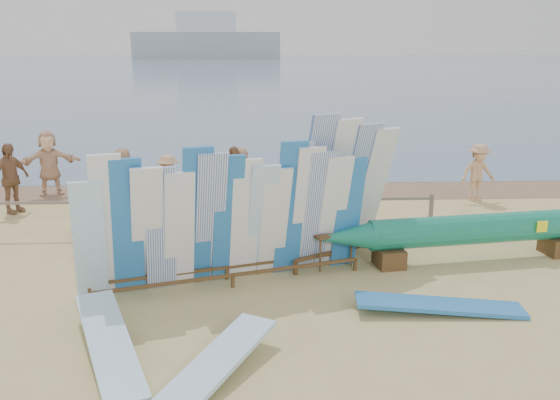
{
  "coord_description": "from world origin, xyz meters",
  "views": [
    {
      "loc": [
        1.96,
        -9.84,
        4.17
      ],
      "look_at": [
        2.51,
        2.16,
        1.02
      ],
      "focal_mm": 38.0,
      "sensor_mm": 36.0,
      "label": 1
    }
  ],
  "objects_px": {
    "flat_board_d": "(439,312)",
    "beachgoer_5": "(240,176)",
    "beachgoer_extra_1": "(10,178)",
    "beachgoer_4": "(235,178)",
    "beachgoer_3": "(168,184)",
    "main_surfboard_rack": "(228,222)",
    "flat_board_a": "(110,356)",
    "beachgoer_extra_0": "(478,173)",
    "side_surfboard_rack": "(335,195)",
    "beachgoer_11": "(49,163)",
    "beachgoer_2": "(126,188)",
    "vendor_table": "(330,247)",
    "beach_chair_left": "(229,217)",
    "beach_chair_right": "(190,210)",
    "stroller": "(280,207)",
    "beachgoer_7": "(227,185)",
    "outrigger_canoe": "(477,231)",
    "flat_board_b": "(208,384)"
  },
  "relations": [
    {
      "from": "main_surfboard_rack",
      "to": "side_surfboard_rack",
      "type": "height_order",
      "value": "side_surfboard_rack"
    },
    {
      "from": "beachgoer_4",
      "to": "outrigger_canoe",
      "type": "bearing_deg",
      "value": 102.09
    },
    {
      "from": "beach_chair_right",
      "to": "flat_board_d",
      "type": "bearing_deg",
      "value": -41.55
    },
    {
      "from": "beachgoer_extra_0",
      "to": "beachgoer_extra_1",
      "type": "bearing_deg",
      "value": 168.65
    },
    {
      "from": "beachgoer_3",
      "to": "beachgoer_5",
      "type": "xyz_separation_m",
      "value": [
        1.81,
        0.68,
        0.03
      ]
    },
    {
      "from": "side_surfboard_rack",
      "to": "flat_board_a",
      "type": "relative_size",
      "value": 1.11
    },
    {
      "from": "main_surfboard_rack",
      "to": "beachgoer_3",
      "type": "xyz_separation_m",
      "value": [
        -1.7,
        4.7,
        -0.39
      ]
    },
    {
      "from": "beachgoer_5",
      "to": "beachgoer_4",
      "type": "relative_size",
      "value": 0.96
    },
    {
      "from": "beachgoer_extra_1",
      "to": "beachgoer_4",
      "type": "height_order",
      "value": "beachgoer_extra_1"
    },
    {
      "from": "beach_chair_left",
      "to": "beach_chair_right",
      "type": "xyz_separation_m",
      "value": [
        -0.99,
        0.74,
        -0.03
      ]
    },
    {
      "from": "vendor_table",
      "to": "beachgoer_5",
      "type": "distance_m",
      "value": 4.92
    },
    {
      "from": "flat_board_d",
      "to": "beachgoer_5",
      "type": "distance_m",
      "value": 7.54
    },
    {
      "from": "beachgoer_11",
      "to": "beachgoer_2",
      "type": "distance_m",
      "value": 4.31
    },
    {
      "from": "side_surfboard_rack",
      "to": "flat_board_d",
      "type": "bearing_deg",
      "value": -90.99
    },
    {
      "from": "beachgoer_11",
      "to": "beachgoer_7",
      "type": "xyz_separation_m",
      "value": [
        5.13,
        -2.34,
        -0.14
      ]
    },
    {
      "from": "stroller",
      "to": "beachgoer_5",
      "type": "bearing_deg",
      "value": 101.58
    },
    {
      "from": "side_surfboard_rack",
      "to": "flat_board_a",
      "type": "height_order",
      "value": "side_surfboard_rack"
    },
    {
      "from": "vendor_table",
      "to": "flat_board_d",
      "type": "bearing_deg",
      "value": -80.08
    },
    {
      "from": "vendor_table",
      "to": "flat_board_a",
      "type": "relative_size",
      "value": 0.42
    },
    {
      "from": "outrigger_canoe",
      "to": "beachgoer_5",
      "type": "bearing_deg",
      "value": 128.91
    },
    {
      "from": "beachgoer_3",
      "to": "beachgoer_7",
      "type": "height_order",
      "value": "beachgoer_7"
    },
    {
      "from": "beachgoer_11",
      "to": "vendor_table",
      "type": "bearing_deg",
      "value": -60.09
    },
    {
      "from": "stroller",
      "to": "beachgoer_11",
      "type": "relative_size",
      "value": 0.58
    },
    {
      "from": "flat_board_a",
      "to": "beachgoer_5",
      "type": "distance_m",
      "value": 8.11
    },
    {
      "from": "beachgoer_2",
      "to": "beachgoer_11",
      "type": "bearing_deg",
      "value": 130.18
    },
    {
      "from": "beachgoer_11",
      "to": "side_surfboard_rack",
      "type": "bearing_deg",
      "value": -58.31
    },
    {
      "from": "beachgoer_5",
      "to": "beachgoer_3",
      "type": "bearing_deg",
      "value": -30.44
    },
    {
      "from": "beachgoer_extra_1",
      "to": "beachgoer_4",
      "type": "xyz_separation_m",
      "value": [
        5.69,
        0.12,
        -0.07
      ]
    },
    {
      "from": "beachgoer_5",
      "to": "beachgoer_2",
      "type": "bearing_deg",
      "value": -16.4
    },
    {
      "from": "vendor_table",
      "to": "beach_chair_left",
      "type": "distance_m",
      "value": 3.24
    },
    {
      "from": "beach_chair_right",
      "to": "beachgoer_7",
      "type": "height_order",
      "value": "beachgoer_7"
    },
    {
      "from": "vendor_table",
      "to": "beachgoer_3",
      "type": "relative_size",
      "value": 0.74
    },
    {
      "from": "beachgoer_extra_1",
      "to": "beach_chair_left",
      "type": "bearing_deg",
      "value": -73.31
    },
    {
      "from": "beachgoer_extra_1",
      "to": "beachgoer_3",
      "type": "relative_size",
      "value": 1.18
    },
    {
      "from": "outrigger_canoe",
      "to": "beach_chair_right",
      "type": "height_order",
      "value": "outrigger_canoe"
    },
    {
      "from": "beachgoer_11",
      "to": "beach_chair_right",
      "type": "bearing_deg",
      "value": -53.6
    },
    {
      "from": "beach_chair_left",
      "to": "beachgoer_11",
      "type": "distance_m",
      "value": 6.31
    },
    {
      "from": "main_surfboard_rack",
      "to": "beachgoer_5",
      "type": "bearing_deg",
      "value": 71.81
    },
    {
      "from": "beach_chair_right",
      "to": "stroller",
      "type": "height_order",
      "value": "stroller"
    },
    {
      "from": "stroller",
      "to": "beachgoer_2",
      "type": "bearing_deg",
      "value": 163.45
    },
    {
      "from": "beach_chair_right",
      "to": "beachgoer_extra_0",
      "type": "height_order",
      "value": "beachgoer_extra_0"
    },
    {
      "from": "beachgoer_5",
      "to": "flat_board_d",
      "type": "bearing_deg",
      "value": 65.18
    },
    {
      "from": "beachgoer_extra_1",
      "to": "beachgoer_extra_0",
      "type": "xyz_separation_m",
      "value": [
        12.29,
        0.63,
        -0.1
      ]
    },
    {
      "from": "flat_board_a",
      "to": "beachgoer_extra_0",
      "type": "bearing_deg",
      "value": 22.43
    },
    {
      "from": "beach_chair_right",
      "to": "beachgoer_11",
      "type": "xyz_separation_m",
      "value": [
        -4.23,
        2.74,
        0.68
      ]
    },
    {
      "from": "beachgoer_3",
      "to": "beachgoer_4",
      "type": "relative_size",
      "value": 0.92
    },
    {
      "from": "flat_board_b",
      "to": "stroller",
      "type": "height_order",
      "value": "stroller"
    },
    {
      "from": "main_surfboard_rack",
      "to": "beachgoer_2",
      "type": "xyz_separation_m",
      "value": [
        -2.51,
        3.56,
        -0.22
      ]
    },
    {
      "from": "side_surfboard_rack",
      "to": "beach_chair_right",
      "type": "bearing_deg",
      "value": 106.32
    },
    {
      "from": "beachgoer_11",
      "to": "outrigger_canoe",
      "type": "bearing_deg",
      "value": -50.35
    }
  ]
}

